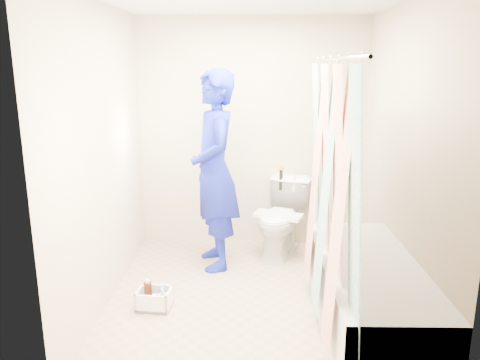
{
  "coord_description": "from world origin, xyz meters",
  "views": [
    {
      "loc": [
        -0.05,
        -3.63,
        1.92
      ],
      "look_at": [
        -0.12,
        0.38,
        0.92
      ],
      "focal_mm": 35.0,
      "sensor_mm": 36.0,
      "label": 1
    }
  ],
  "objects_px": {
    "toilet": "(282,218)",
    "cleaning_caddy": "(155,300)",
    "bathtub": "(367,291)",
    "plumber": "(215,171)"
  },
  "relations": [
    {
      "from": "toilet",
      "to": "cleaning_caddy",
      "type": "distance_m",
      "value": 1.61
    },
    {
      "from": "bathtub",
      "to": "toilet",
      "type": "height_order",
      "value": "toilet"
    },
    {
      "from": "bathtub",
      "to": "toilet",
      "type": "distance_m",
      "value": 1.46
    },
    {
      "from": "bathtub",
      "to": "cleaning_caddy",
      "type": "height_order",
      "value": "bathtub"
    },
    {
      "from": "bathtub",
      "to": "toilet",
      "type": "relative_size",
      "value": 2.28
    },
    {
      "from": "bathtub",
      "to": "toilet",
      "type": "bearing_deg",
      "value": 112.18
    },
    {
      "from": "cleaning_caddy",
      "to": "plumber",
      "type": "bearing_deg",
      "value": 69.42
    },
    {
      "from": "cleaning_caddy",
      "to": "bathtub",
      "type": "bearing_deg",
      "value": -1.28
    },
    {
      "from": "plumber",
      "to": "toilet",
      "type": "bearing_deg",
      "value": 97.78
    },
    {
      "from": "bathtub",
      "to": "toilet",
      "type": "xyz_separation_m",
      "value": [
        -0.55,
        1.35,
        0.12
      ]
    }
  ]
}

